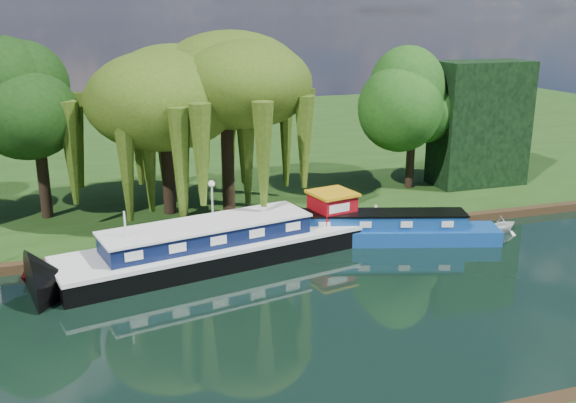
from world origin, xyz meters
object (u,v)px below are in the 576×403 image
object	(u,v)px
red_dinghy	(66,278)
narrowboat	(383,230)
dutch_barge	(228,243)
white_cruiser	(501,232)

from	to	relation	value
red_dinghy	narrowboat	bearing A→B (deg)	-84.66
dutch_barge	white_cruiser	world-z (taller)	dutch_barge
dutch_barge	red_dinghy	bearing A→B (deg)	167.45
white_cruiser	narrowboat	bearing A→B (deg)	72.20
narrowboat	red_dinghy	bearing A→B (deg)	-163.60
narrowboat	red_dinghy	size ratio (longest dim) A/B	3.37
dutch_barge	white_cruiser	size ratio (longest dim) A/B	8.25
narrowboat	dutch_barge	bearing A→B (deg)	-163.30
narrowboat	white_cruiser	distance (m)	6.84
narrowboat	white_cruiser	world-z (taller)	narrowboat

